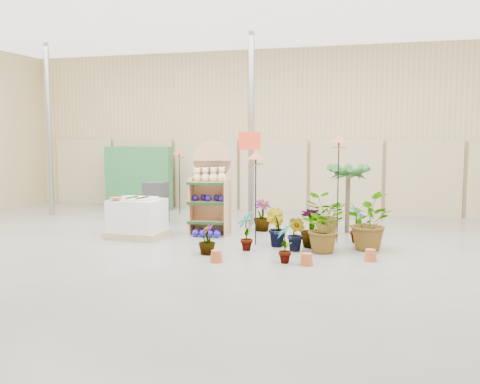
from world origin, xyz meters
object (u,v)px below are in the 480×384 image
(pallet_stack, at_px, (137,218))
(bird_table_front, at_px, (256,159))
(potted_plant_2, at_px, (323,227))
(display_shelf, at_px, (211,191))

(pallet_stack, distance_m, bird_table_front, 2.88)
(pallet_stack, relative_size, potted_plant_2, 1.27)
(display_shelf, xyz_separation_m, bird_table_front, (1.24, -0.96, 0.77))
(potted_plant_2, bearing_deg, display_shelf, 154.98)
(pallet_stack, bearing_deg, bird_table_front, -0.18)
(bird_table_front, bearing_deg, potted_plant_2, -10.56)
(display_shelf, distance_m, bird_table_front, 1.75)
(bird_table_front, relative_size, potted_plant_2, 1.98)
(display_shelf, bearing_deg, potted_plant_2, -32.56)
(display_shelf, distance_m, potted_plant_2, 2.89)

